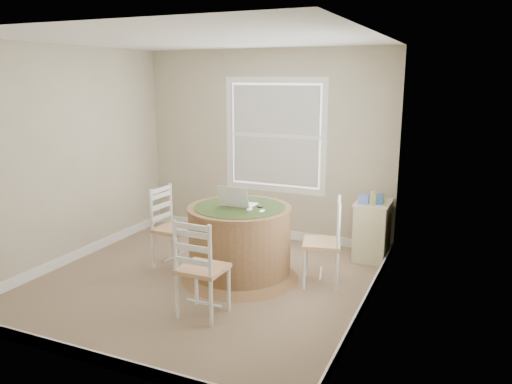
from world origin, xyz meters
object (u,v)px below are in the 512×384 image
at_px(chair_left, 174,228).
at_px(corner_chest, 372,230).
at_px(round_table, 240,239).
at_px(chair_near, 203,268).
at_px(laptop, 238,203).
at_px(chair_right, 322,243).

bearing_deg(chair_left, corner_chest, -56.24).
bearing_deg(round_table, corner_chest, 38.27).
distance_m(chair_near, laptop, 1.09).
xyz_separation_m(chair_right, laptop, (-0.93, -0.16, 0.39)).
height_order(round_table, corner_chest, round_table).
xyz_separation_m(round_table, chair_right, (0.89, 0.20, 0.02)).
xyz_separation_m(chair_left, laptop, (0.83, 0.05, 0.39)).
relative_size(round_table, chair_left, 1.41).
relative_size(round_table, chair_right, 1.41).
bearing_deg(corner_chest, round_table, -136.62).
xyz_separation_m(laptop, corner_chest, (1.28, 1.17, -0.49)).
bearing_deg(chair_left, laptop, -82.88).
relative_size(laptop, corner_chest, 0.49).
xyz_separation_m(chair_left, chair_right, (1.76, 0.20, 0.00)).
distance_m(laptop, corner_chest, 1.80).
bearing_deg(chair_right, corner_chest, 146.15).
relative_size(chair_left, laptop, 2.60).
relative_size(chair_near, corner_chest, 1.29).
distance_m(chair_left, corner_chest, 2.44).
bearing_deg(chair_left, round_table, -85.56).
relative_size(round_table, chair_near, 1.41).
height_order(chair_left, laptop, laptop).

